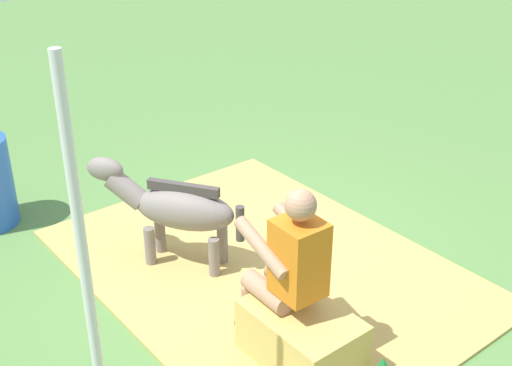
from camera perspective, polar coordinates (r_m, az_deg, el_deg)
name	(u,v)px	position (r m, az deg, el deg)	size (l,w,h in m)	color
ground_plane	(253,260)	(5.66, -0.23, -6.58)	(24.00, 24.00, 0.00)	#568442
hay_patch	(264,267)	(5.54, 0.65, -7.21)	(3.45, 2.53, 0.02)	tan
hay_bale	(301,338)	(4.54, 3.89, -13.07)	(0.78, 0.52, 0.40)	tan
person_seated	(287,265)	(4.34, 2.71, -7.03)	(0.67, 0.43, 1.28)	tan
pony_standing	(174,208)	(5.39, -7.03, -2.10)	(1.18, 0.90, 0.88)	slate
tent_pole_left	(85,272)	(3.54, -14.40, -7.42)	(0.06, 0.06, 2.33)	silver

